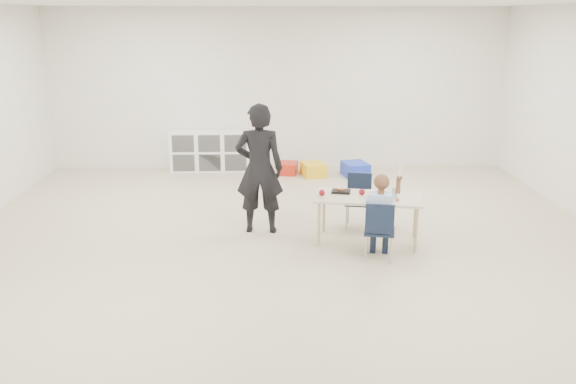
{
  "coord_description": "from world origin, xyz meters",
  "views": [
    {
      "loc": [
        -0.19,
        -6.27,
        2.6
      ],
      "look_at": [
        0.02,
        -0.16,
        0.85
      ],
      "focal_mm": 38.0,
      "sensor_mm": 36.0,
      "label": 1
    }
  ],
  "objects_px": {
    "table": "(368,219)",
    "chair_near": "(379,230)",
    "cubby_shelf": "(210,151)",
    "adult": "(259,169)",
    "child": "(380,213)"
  },
  "relations": [
    {
      "from": "table",
      "to": "chair_near",
      "type": "height_order",
      "value": "chair_near"
    },
    {
      "from": "table",
      "to": "cubby_shelf",
      "type": "distance_m",
      "value": 4.29
    },
    {
      "from": "chair_near",
      "to": "adult",
      "type": "relative_size",
      "value": 0.42
    },
    {
      "from": "chair_near",
      "to": "adult",
      "type": "bearing_deg",
      "value": 155.68
    },
    {
      "from": "child",
      "to": "cubby_shelf",
      "type": "distance_m",
      "value": 4.79
    },
    {
      "from": "cubby_shelf",
      "to": "adult",
      "type": "relative_size",
      "value": 0.86
    },
    {
      "from": "child",
      "to": "chair_near",
      "type": "bearing_deg",
      "value": 0.0
    },
    {
      "from": "cubby_shelf",
      "to": "adult",
      "type": "bearing_deg",
      "value": -74.45
    },
    {
      "from": "chair_near",
      "to": "adult",
      "type": "height_order",
      "value": "adult"
    },
    {
      "from": "table",
      "to": "adult",
      "type": "distance_m",
      "value": 1.46
    },
    {
      "from": "table",
      "to": "adult",
      "type": "xyz_separation_m",
      "value": [
        -1.3,
        0.43,
        0.52
      ]
    },
    {
      "from": "table",
      "to": "child",
      "type": "relative_size",
      "value": 1.25
    },
    {
      "from": "table",
      "to": "chair_near",
      "type": "bearing_deg",
      "value": -74.21
    },
    {
      "from": "chair_near",
      "to": "child",
      "type": "distance_m",
      "value": 0.2
    },
    {
      "from": "child",
      "to": "adult",
      "type": "xyz_separation_m",
      "value": [
        -1.34,
        0.98,
        0.27
      ]
    }
  ]
}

